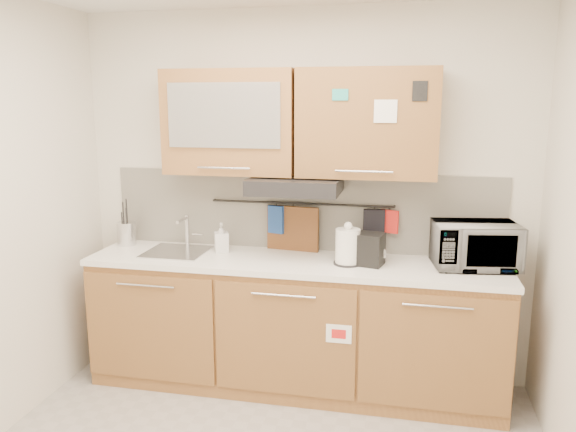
% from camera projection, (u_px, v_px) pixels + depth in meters
% --- Properties ---
extents(wall_back, '(3.20, 0.00, 3.20)m').
position_uv_depth(wall_back, '(302.00, 197.00, 4.01)').
color(wall_back, silver).
rests_on(wall_back, ground).
extents(base_cabinet, '(2.80, 0.64, 0.88)m').
position_uv_depth(base_cabinet, '(294.00, 331.00, 3.89)').
color(base_cabinet, '#A8753B').
rests_on(base_cabinet, floor).
extents(countertop, '(2.82, 0.62, 0.04)m').
position_uv_depth(countertop, '(294.00, 263.00, 3.79)').
color(countertop, white).
rests_on(countertop, base_cabinet).
extents(backsplash, '(2.80, 0.02, 0.56)m').
position_uv_depth(backsplash, '(302.00, 211.00, 4.02)').
color(backsplash, silver).
rests_on(backsplash, countertop).
extents(upper_cabinets, '(1.82, 0.37, 0.70)m').
position_uv_depth(upper_cabinets, '(297.00, 123.00, 3.73)').
color(upper_cabinets, '#A8753B').
rests_on(upper_cabinets, wall_back).
extents(range_hood, '(0.60, 0.46, 0.10)m').
position_uv_depth(range_hood, '(296.00, 185.00, 3.75)').
color(range_hood, black).
rests_on(range_hood, upper_cabinets).
extents(sink, '(0.42, 0.40, 0.26)m').
position_uv_depth(sink, '(177.00, 252.00, 3.98)').
color(sink, silver).
rests_on(sink, countertop).
extents(utensil_rail, '(1.30, 0.02, 0.02)m').
position_uv_depth(utensil_rail, '(301.00, 204.00, 3.97)').
color(utensil_rail, black).
rests_on(utensil_rail, backsplash).
extents(utensil_crock, '(0.14, 0.14, 0.34)m').
position_uv_depth(utensil_crock, '(126.00, 233.00, 4.17)').
color(utensil_crock, silver).
rests_on(utensil_crock, countertop).
extents(kettle, '(0.21, 0.19, 0.28)m').
position_uv_depth(kettle, '(348.00, 247.00, 3.66)').
color(kettle, white).
rests_on(kettle, countertop).
extents(toaster, '(0.30, 0.22, 0.21)m').
position_uv_depth(toaster, '(362.00, 248.00, 3.67)').
color(toaster, black).
rests_on(toaster, countertop).
extents(microwave, '(0.57, 0.43, 0.29)m').
position_uv_depth(microwave, '(475.00, 245.00, 3.59)').
color(microwave, '#999999').
rests_on(microwave, countertop).
extents(soap_bottle, '(0.13, 0.13, 0.21)m').
position_uv_depth(soap_bottle, '(221.00, 238.00, 3.97)').
color(soap_bottle, '#999999').
rests_on(soap_bottle, countertop).
extents(cutting_board, '(0.38, 0.07, 0.47)m').
position_uv_depth(cutting_board, '(293.00, 239.00, 4.02)').
color(cutting_board, brown).
rests_on(cutting_board, utensil_rail).
extents(oven_mitt, '(0.12, 0.07, 0.20)m').
position_uv_depth(oven_mitt, '(276.00, 219.00, 4.02)').
color(oven_mitt, '#1F4390').
rests_on(oven_mitt, utensil_rail).
extents(dark_pouch, '(0.15, 0.06, 0.23)m').
position_uv_depth(dark_pouch, '(374.00, 226.00, 3.88)').
color(dark_pouch, black).
rests_on(dark_pouch, utensil_rail).
extents(pot_holder, '(0.13, 0.07, 0.16)m').
position_uv_depth(pot_holder, '(389.00, 221.00, 3.85)').
color(pot_holder, red).
rests_on(pot_holder, utensil_rail).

